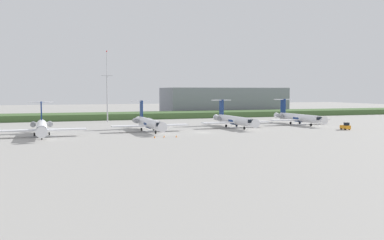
% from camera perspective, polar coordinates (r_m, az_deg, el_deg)
% --- Properties ---
extents(ground_plane, '(500.00, 500.00, 0.00)m').
position_cam_1_polar(ground_plane, '(154.73, -2.38, -0.65)').
color(ground_plane, '#9E9B96').
extents(grass_berm, '(320.00, 20.00, 2.50)m').
position_cam_1_polar(grass_berm, '(194.16, -5.83, 0.62)').
color(grass_berm, '#426033').
rests_on(grass_berm, ground).
extents(regional_jet_nearest, '(22.81, 31.00, 9.00)m').
position_cam_1_polar(regional_jet_nearest, '(122.27, -19.04, -0.85)').
color(regional_jet_nearest, white).
rests_on(regional_jet_nearest, ground).
extents(regional_jet_second, '(22.81, 31.00, 9.00)m').
position_cam_1_polar(regional_jet_second, '(130.93, -5.64, -0.36)').
color(regional_jet_second, white).
rests_on(regional_jet_second, ground).
extents(regional_jet_third, '(22.81, 31.00, 9.00)m').
position_cam_1_polar(regional_jet_third, '(144.26, 5.46, 0.02)').
color(regional_jet_third, white).
rests_on(regional_jet_third, ground).
extents(regional_jet_fourth, '(22.81, 31.00, 9.00)m').
position_cam_1_polar(regional_jet_fourth, '(161.03, 13.68, 0.33)').
color(regional_jet_fourth, white).
rests_on(regional_jet_fourth, ground).
extents(antenna_mast, '(4.40, 0.50, 27.37)m').
position_cam_1_polar(antenna_mast, '(170.89, -11.01, 3.50)').
color(antenna_mast, '#B2B2B7').
rests_on(antenna_mast, ground).
extents(distant_hangar, '(64.03, 25.52, 13.64)m').
position_cam_1_polar(distant_hangar, '(232.18, 4.20, 2.53)').
color(distant_hangar, gray).
rests_on(distant_hangar, ground).
extents(baggage_tug, '(1.72, 3.20, 2.30)m').
position_cam_1_polar(baggage_tug, '(143.25, 19.40, -0.82)').
color(baggage_tug, orange).
rests_on(baggage_tug, ground).
extents(safety_cone_front_marker, '(0.44, 0.44, 0.55)m').
position_cam_1_polar(safety_cone_front_marker, '(112.31, -4.90, -2.21)').
color(safety_cone_front_marker, orange).
rests_on(safety_cone_front_marker, ground).
extents(safety_cone_mid_marker, '(0.44, 0.44, 0.55)m').
position_cam_1_polar(safety_cone_mid_marker, '(113.62, -3.65, -2.14)').
color(safety_cone_mid_marker, orange).
rests_on(safety_cone_mid_marker, ground).
extents(safety_cone_rear_marker, '(0.44, 0.44, 0.55)m').
position_cam_1_polar(safety_cone_rear_marker, '(113.70, -2.06, -2.13)').
color(safety_cone_rear_marker, orange).
rests_on(safety_cone_rear_marker, ground).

